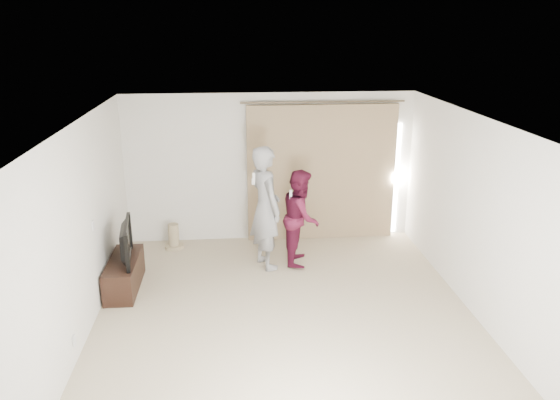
% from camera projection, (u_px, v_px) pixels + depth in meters
% --- Properties ---
extents(floor, '(5.50, 5.50, 0.00)m').
position_uv_depth(floor, '(285.00, 314.00, 7.31)').
color(floor, '#BEAB8E').
rests_on(floor, ground).
extents(wall_back, '(5.00, 0.04, 2.60)m').
position_uv_depth(wall_back, '(270.00, 168.00, 9.51)').
color(wall_back, silver).
rests_on(wall_back, ground).
extents(wall_left, '(0.04, 5.50, 2.60)m').
position_uv_depth(wall_left, '(83.00, 229.00, 6.69)').
color(wall_left, silver).
rests_on(wall_left, ground).
extents(ceiling, '(5.00, 5.50, 0.01)m').
position_uv_depth(ceiling, '(286.00, 121.00, 6.50)').
color(ceiling, silver).
rests_on(ceiling, wall_back).
extents(curtain, '(2.80, 0.11, 2.46)m').
position_uv_depth(curtain, '(322.00, 173.00, 9.55)').
color(curtain, tan).
rests_on(curtain, ground).
extents(tv_console, '(0.41, 1.18, 0.45)m').
position_uv_depth(tv_console, '(124.00, 274.00, 7.94)').
color(tv_console, black).
rests_on(tv_console, ground).
extents(tv, '(0.25, 0.97, 0.56)m').
position_uv_depth(tv, '(121.00, 242.00, 7.78)').
color(tv, black).
rests_on(tv, tv_console).
extents(scratching_post, '(0.33, 0.33, 0.44)m').
position_uv_depth(scratching_post, '(174.00, 238.00, 9.38)').
color(scratching_post, tan).
rests_on(scratching_post, ground).
extents(person_man, '(0.70, 0.84, 1.96)m').
position_uv_depth(person_man, '(266.00, 208.00, 8.46)').
color(person_man, gray).
rests_on(person_man, ground).
extents(person_woman, '(0.71, 0.84, 1.54)m').
position_uv_depth(person_woman, '(301.00, 217.00, 8.67)').
color(person_woman, '#58132C').
rests_on(person_woman, ground).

